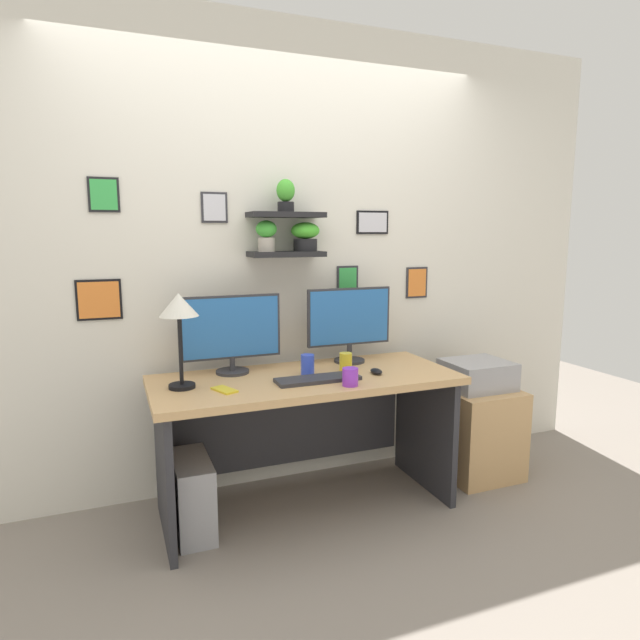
{
  "coord_description": "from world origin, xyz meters",
  "views": [
    {
      "loc": [
        -0.96,
        -2.64,
        1.51
      ],
      "look_at": [
        0.1,
        0.05,
        1.04
      ],
      "focal_mm": 30.44,
      "sensor_mm": 36.0,
      "label": 1
    }
  ],
  "objects_px": {
    "desk": "(303,411)",
    "drawer_cabinet": "(475,430)",
    "monitor_left": "(231,332)",
    "desk_lamp": "(179,312)",
    "coffee_mug": "(350,377)",
    "computer_tower_left": "(192,495)",
    "water_cup": "(308,365)",
    "monitor_right": "(349,321)",
    "keyboard": "(318,379)",
    "computer_mouse": "(376,371)",
    "pen_cup": "(346,362)",
    "printer": "(477,375)",
    "cell_phone": "(224,390)"
  },
  "relations": [
    {
      "from": "drawer_cabinet",
      "to": "computer_tower_left",
      "type": "distance_m",
      "value": 1.77
    },
    {
      "from": "cell_phone",
      "to": "computer_tower_left",
      "type": "height_order",
      "value": "cell_phone"
    },
    {
      "from": "monitor_left",
      "to": "computer_mouse",
      "type": "bearing_deg",
      "value": -23.5
    },
    {
      "from": "cell_phone",
      "to": "coffee_mug",
      "type": "bearing_deg",
      "value": -35.12
    },
    {
      "from": "printer",
      "to": "drawer_cabinet",
      "type": "bearing_deg",
      "value": 90.0
    },
    {
      "from": "coffee_mug",
      "to": "drawer_cabinet",
      "type": "bearing_deg",
      "value": 16.09
    },
    {
      "from": "monitor_left",
      "to": "coffee_mug",
      "type": "bearing_deg",
      "value": -43.31
    },
    {
      "from": "monitor_right",
      "to": "drawer_cabinet",
      "type": "xyz_separation_m",
      "value": [
        0.79,
        -0.18,
        -0.72
      ]
    },
    {
      "from": "keyboard",
      "to": "water_cup",
      "type": "bearing_deg",
      "value": 92.3
    },
    {
      "from": "desk",
      "to": "keyboard",
      "type": "height_order",
      "value": "keyboard"
    },
    {
      "from": "desk_lamp",
      "to": "computer_tower_left",
      "type": "height_order",
      "value": "desk_lamp"
    },
    {
      "from": "monitor_left",
      "to": "water_cup",
      "type": "distance_m",
      "value": 0.45
    },
    {
      "from": "monitor_right",
      "to": "computer_mouse",
      "type": "height_order",
      "value": "monitor_right"
    },
    {
      "from": "computer_mouse",
      "to": "printer",
      "type": "height_order",
      "value": "computer_mouse"
    },
    {
      "from": "monitor_right",
      "to": "printer",
      "type": "bearing_deg",
      "value": -12.68
    },
    {
      "from": "monitor_right",
      "to": "desk_lamp",
      "type": "height_order",
      "value": "desk_lamp"
    },
    {
      "from": "monitor_left",
      "to": "desk_lamp",
      "type": "relative_size",
      "value": 1.15
    },
    {
      "from": "desk",
      "to": "computer_mouse",
      "type": "distance_m",
      "value": 0.46
    },
    {
      "from": "coffee_mug",
      "to": "computer_mouse",
      "type": "bearing_deg",
      "value": 34.21
    },
    {
      "from": "coffee_mug",
      "to": "computer_tower_left",
      "type": "distance_m",
      "value": 1.0
    },
    {
      "from": "monitor_left",
      "to": "monitor_right",
      "type": "distance_m",
      "value": 0.7
    },
    {
      "from": "desk_lamp",
      "to": "pen_cup",
      "type": "height_order",
      "value": "desk_lamp"
    },
    {
      "from": "desk_lamp",
      "to": "keyboard",
      "type": "bearing_deg",
      "value": -10.59
    },
    {
      "from": "water_cup",
      "to": "desk_lamp",
      "type": "bearing_deg",
      "value": -178.84
    },
    {
      "from": "monitor_right",
      "to": "desk_lamp",
      "type": "relative_size",
      "value": 1.1
    },
    {
      "from": "water_cup",
      "to": "printer",
      "type": "xyz_separation_m",
      "value": [
        1.12,
        0.01,
        -0.17
      ]
    },
    {
      "from": "monitor_left",
      "to": "desk_lamp",
      "type": "bearing_deg",
      "value": -145.64
    },
    {
      "from": "desk_lamp",
      "to": "printer",
      "type": "xyz_separation_m",
      "value": [
        1.79,
        0.02,
        -0.49
      ]
    },
    {
      "from": "coffee_mug",
      "to": "water_cup",
      "type": "height_order",
      "value": "water_cup"
    },
    {
      "from": "desk",
      "to": "drawer_cabinet",
      "type": "height_order",
      "value": "desk"
    },
    {
      "from": "keyboard",
      "to": "water_cup",
      "type": "relative_size",
      "value": 4.0
    },
    {
      "from": "computer_mouse",
      "to": "cell_phone",
      "type": "height_order",
      "value": "computer_mouse"
    },
    {
      "from": "desk",
      "to": "pen_cup",
      "type": "relative_size",
      "value": 16.2
    },
    {
      "from": "coffee_mug",
      "to": "computer_tower_left",
      "type": "xyz_separation_m",
      "value": [
        -0.76,
        0.23,
        -0.6
      ]
    },
    {
      "from": "monitor_left",
      "to": "desk_lamp",
      "type": "xyz_separation_m",
      "value": [
        -0.29,
        -0.2,
        0.15
      ]
    },
    {
      "from": "coffee_mug",
      "to": "pen_cup",
      "type": "distance_m",
      "value": 0.3
    },
    {
      "from": "cell_phone",
      "to": "drawer_cabinet",
      "type": "height_order",
      "value": "cell_phone"
    },
    {
      "from": "desk_lamp",
      "to": "water_cup",
      "type": "bearing_deg",
      "value": 1.16
    },
    {
      "from": "coffee_mug",
      "to": "drawer_cabinet",
      "type": "relative_size",
      "value": 0.16
    },
    {
      "from": "pen_cup",
      "to": "water_cup",
      "type": "distance_m",
      "value": 0.23
    },
    {
      "from": "keyboard",
      "to": "water_cup",
      "type": "distance_m",
      "value": 0.15
    },
    {
      "from": "cell_phone",
      "to": "desk_lamp",
      "type": "bearing_deg",
      "value": 124.07
    },
    {
      "from": "drawer_cabinet",
      "to": "computer_tower_left",
      "type": "xyz_separation_m",
      "value": [
        -1.76,
        -0.05,
        -0.08
      ]
    },
    {
      "from": "desk",
      "to": "coffee_mug",
      "type": "xyz_separation_m",
      "value": [
        0.14,
        -0.3,
        0.26
      ]
    },
    {
      "from": "cell_phone",
      "to": "printer",
      "type": "relative_size",
      "value": 0.37
    },
    {
      "from": "monitor_right",
      "to": "water_cup",
      "type": "relative_size",
      "value": 4.7
    },
    {
      "from": "pen_cup",
      "to": "keyboard",
      "type": "bearing_deg",
      "value": -147.34
    },
    {
      "from": "monitor_left",
      "to": "pen_cup",
      "type": "xyz_separation_m",
      "value": [
        0.6,
        -0.19,
        -0.18
      ]
    },
    {
      "from": "coffee_mug",
      "to": "water_cup",
      "type": "relative_size",
      "value": 0.82
    },
    {
      "from": "monitor_right",
      "to": "drawer_cabinet",
      "type": "height_order",
      "value": "monitor_right"
    }
  ]
}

